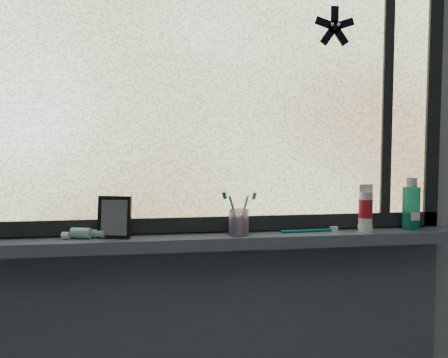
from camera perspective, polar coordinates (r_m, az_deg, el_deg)
wall_back at (r=1.71m, az=-0.75°, el=1.66°), size 3.00×0.01×2.50m
windowsill at (r=1.67m, az=-0.38°, el=-7.07°), size 1.62×0.14×0.04m
window_pane at (r=1.70m, az=-0.65°, el=11.09°), size 1.50×0.01×1.00m
frame_bottom at (r=1.71m, az=-0.61°, el=-5.11°), size 1.60×0.03×0.05m
frame_right at (r=1.96m, az=22.75°, el=9.85°), size 0.05×0.03×1.10m
frame_mullion at (r=1.88m, az=18.12°, el=10.24°), size 0.03×0.03×1.00m
starfish_sticker at (r=1.82m, az=12.52°, el=16.60°), size 0.15×0.02×0.15m
vanity_mirror at (r=1.64m, az=-12.41°, el=-4.28°), size 0.12×0.08×0.14m
toothpaste_tube at (r=1.66m, az=-15.32°, el=-5.97°), size 0.20×0.11×0.04m
toothbrush_cup at (r=1.65m, az=1.69°, el=-4.98°), size 0.09×0.09×0.09m
toothbrush_lying at (r=1.73m, az=9.40°, el=-5.77°), size 0.22×0.03×0.01m
mouthwash_bottle at (r=1.87m, az=20.60°, el=-2.65°), size 0.08×0.08×0.15m
cream_tube at (r=1.78m, az=15.88°, el=-3.03°), size 0.06×0.06×0.12m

